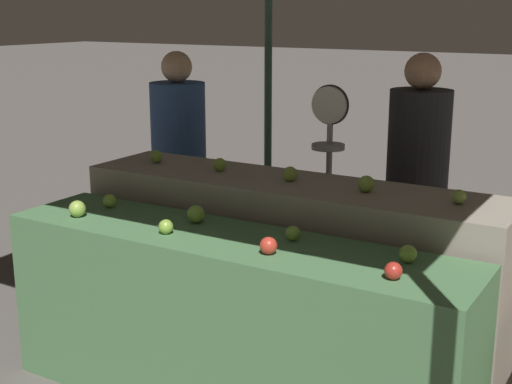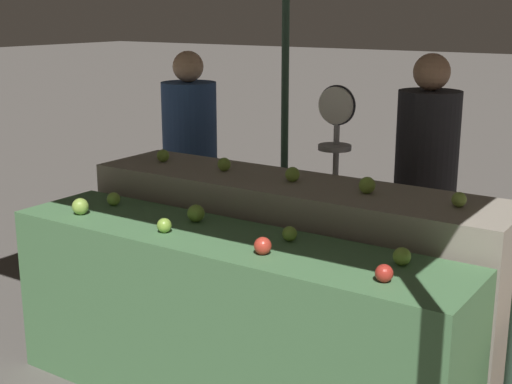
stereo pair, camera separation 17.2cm
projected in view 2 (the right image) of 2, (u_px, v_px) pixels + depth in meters
name	position (u px, v px, depth m)	size (l,w,h in m)	color
display_counter_front	(227.00, 324.00, 3.46)	(2.37, 0.55, 0.89)	#4C7A4C
display_counter_back	(291.00, 273.00, 3.92)	(2.37, 0.55, 1.03)	gray
apple_front_0	(80.00, 206.00, 3.70)	(0.09, 0.09, 0.09)	#8EB247
apple_front_1	(164.00, 225.00, 3.40)	(0.07, 0.07, 0.07)	#84AD3D
apple_front_2	(263.00, 246.00, 3.10)	(0.08, 0.08, 0.08)	red
apple_front_3	(384.00, 273.00, 2.79)	(0.07, 0.07, 0.07)	#B72D23
apple_front_4	(114.00, 199.00, 3.87)	(0.07, 0.07, 0.07)	#84AD3D
apple_front_5	(196.00, 213.00, 3.57)	(0.09, 0.09, 0.09)	#7AA338
apple_front_6	(290.00, 234.00, 3.28)	(0.07, 0.07, 0.07)	#7AA338
apple_front_7	(402.00, 256.00, 2.97)	(0.08, 0.08, 0.08)	#84AD3D
apple_back_0	(163.00, 156.00, 4.27)	(0.08, 0.08, 0.08)	#7AA338
apple_back_1	(224.00, 164.00, 4.03)	(0.08, 0.08, 0.08)	#84AD3D
apple_back_2	(293.00, 174.00, 3.78)	(0.08, 0.08, 0.08)	#84AD3D
apple_back_3	(367.00, 185.00, 3.54)	(0.08, 0.08, 0.08)	#84AD3D
apple_back_4	(459.00, 199.00, 3.30)	(0.07, 0.07, 0.07)	#8EB247
produce_scale	(335.00, 157.00, 4.27)	(0.24, 0.20, 1.49)	#99999E
person_vendor_at_scale	(426.00, 172.00, 4.35)	(0.48, 0.48, 1.68)	#2D2D38
person_customer_left	(190.00, 151.00, 5.09)	(0.52, 0.52, 1.65)	#2D2D38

